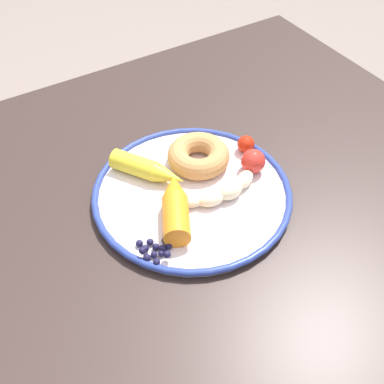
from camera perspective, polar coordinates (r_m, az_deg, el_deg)
name	(u,v)px	position (r m, az deg, el deg)	size (l,w,h in m)	color
ground_plane	(207,373)	(1.43, 1.82, -20.69)	(6.00, 6.00, 0.00)	gray
dining_table	(215,229)	(0.88, 2.76, -4.38)	(1.03, 0.95, 0.71)	#352723
plate	(192,193)	(0.81, 0.00, -0.14)	(0.34, 0.34, 0.02)	silver
banana	(227,188)	(0.80, 4.18, 0.43)	(0.18, 0.07, 0.03)	beige
carrot_orange	(175,205)	(0.76, -2.01, -1.61)	(0.10, 0.14, 0.04)	orange
carrot_yellow	(148,169)	(0.83, -5.26, 2.68)	(0.11, 0.13, 0.04)	yellow
donut	(198,156)	(0.85, 0.78, 4.36)	(0.11, 0.11, 0.04)	#BE834B
blueberry_pile	(155,250)	(0.73, -4.48, -6.87)	(0.05, 0.06, 0.02)	#191638
tomato_near	(253,161)	(0.84, 7.28, 3.64)	(0.04, 0.04, 0.04)	red
tomato_mid	(246,144)	(0.88, 6.42, 5.68)	(0.03, 0.03, 0.03)	red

